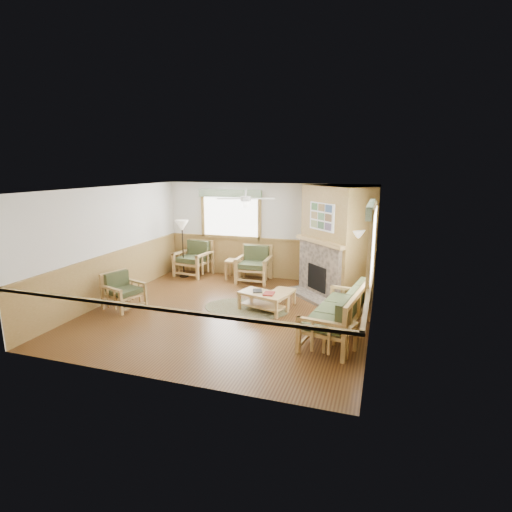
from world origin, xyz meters
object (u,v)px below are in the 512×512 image
(armchair_left, at_px, (124,291))
(sofa, at_px, (337,312))
(armchair_back_right, at_px, (254,264))
(end_table_chairs, at_px, (235,269))
(armchair_back_left, at_px, (193,258))
(footstool, at_px, (284,298))
(floor_lamp_left, at_px, (183,249))
(end_table_sofa, at_px, (340,338))
(floor_lamp_right, at_px, (354,267))
(coffee_table, at_px, (263,302))

(armchair_left, bearing_deg, sofa, -73.29)
(armchair_back_right, bearing_deg, end_table_chairs, 168.83)
(armchair_back_left, height_order, armchair_back_right, armchair_back_left)
(end_table_chairs, bearing_deg, footstool, -43.45)
(floor_lamp_left, bearing_deg, end_table_sofa, -35.80)
(sofa, bearing_deg, floor_lamp_right, -175.21)
(armchair_back_right, xyz_separation_m, floor_lamp_right, (2.79, -1.06, 0.39))
(armchair_left, xyz_separation_m, floor_lamp_left, (0.03, 2.78, 0.42))
(armchair_back_left, distance_m, floor_lamp_left, 0.46)
(armchair_left, bearing_deg, coffee_table, -58.23)
(floor_lamp_right, bearing_deg, end_table_chairs, 161.25)
(sofa, xyz_separation_m, coffee_table, (-1.72, 0.84, -0.27))
(armchair_back_right, relative_size, armchair_left, 1.20)
(armchair_back_right, distance_m, armchair_left, 3.63)
(end_table_chairs, height_order, footstool, end_table_chairs)
(armchair_left, bearing_deg, end_table_chairs, -9.25)
(armchair_back_left, bearing_deg, coffee_table, -30.90)
(end_table_chairs, relative_size, floor_lamp_left, 0.33)
(armchair_back_left, bearing_deg, end_table_chairs, 7.61)
(armchair_back_right, xyz_separation_m, end_table_sofa, (2.79, -3.68, -0.22))
(armchair_back_right, relative_size, footstool, 2.20)
(end_table_sofa, distance_m, floor_lamp_right, 2.70)
(sofa, bearing_deg, end_table_chairs, -124.91)
(coffee_table, distance_m, floor_lamp_right, 2.26)
(coffee_table, bearing_deg, armchair_back_right, 129.99)
(armchair_back_left, relative_size, footstool, 2.24)
(sofa, xyz_separation_m, end_table_chairs, (-3.24, 3.10, -0.20))
(footstool, bearing_deg, floor_lamp_right, 22.85)
(sofa, xyz_separation_m, floor_lamp_right, (0.14, 1.95, 0.40))
(coffee_table, distance_m, footstool, 0.60)
(coffee_table, distance_m, end_table_chairs, 2.72)
(armchair_back_left, height_order, armchair_left, armchair_back_left)
(end_table_sofa, bearing_deg, armchair_left, 171.45)
(armchair_back_right, bearing_deg, end_table_sofa, -55.64)
(coffee_table, xyz_separation_m, footstool, (0.35, 0.48, -0.02))
(armchair_back_left, relative_size, end_table_sofa, 1.87)
(armchair_back_right, distance_m, floor_lamp_right, 3.01)
(sofa, bearing_deg, armchair_left, -81.98)
(end_table_chairs, bearing_deg, floor_lamp_right, -18.75)
(coffee_table, bearing_deg, footstool, 70.21)
(end_table_sofa, bearing_deg, floor_lamp_left, 144.20)
(end_table_chairs, distance_m, floor_lamp_left, 1.62)
(end_table_sofa, distance_m, footstool, 2.50)
(armchair_back_right, xyz_separation_m, end_table_chairs, (-0.59, 0.09, -0.21))
(armchair_back_left, xyz_separation_m, footstool, (3.19, -1.78, -0.31))
(end_table_chairs, height_order, floor_lamp_left, floor_lamp_left)
(sofa, height_order, floor_lamp_left, floor_lamp_left)
(sofa, distance_m, floor_lamp_right, 2.00)
(sofa, relative_size, end_table_chairs, 3.77)
(sofa, bearing_deg, coffee_table, -107.30)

